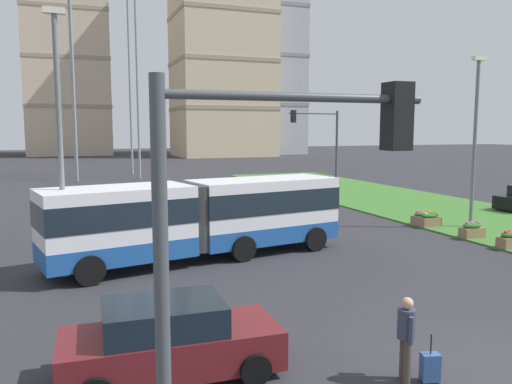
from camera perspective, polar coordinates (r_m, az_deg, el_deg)
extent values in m
plane|color=#2D2D33|center=(12.70, 24.25, -16.92)|extent=(260.00, 260.00, 0.00)
cube|color=white|center=(21.20, 0.74, -1.94)|extent=(6.33, 3.47, 2.55)
cube|color=#1E519E|center=(21.37, 0.74, -4.39)|extent=(6.36, 3.49, 0.70)
cube|color=#19232D|center=(21.14, 0.75, -0.81)|extent=(6.38, 3.51, 0.90)
cube|color=white|center=(18.74, -15.30, -3.38)|extent=(5.60, 3.51, 2.55)
cube|color=#1E519E|center=(18.92, -15.21, -6.14)|extent=(5.62, 3.53, 0.70)
cube|color=#19232D|center=(18.67, -15.34, -2.10)|extent=(5.65, 3.56, 0.90)
cylinder|color=#383838|center=(19.85, -6.71, -2.61)|extent=(2.40, 2.40, 2.45)
cylinder|color=black|center=(23.40, 2.95, -4.15)|extent=(1.03, 0.44, 1.00)
cylinder|color=black|center=(21.40, 6.63, -5.25)|extent=(1.03, 0.44, 1.00)
cylinder|color=black|center=(21.76, -4.59, -5.01)|extent=(1.03, 0.44, 1.00)
cylinder|color=black|center=(19.59, -1.41, -6.34)|extent=(1.03, 0.44, 1.00)
cylinder|color=black|center=(19.86, -19.87, -6.59)|extent=(1.04, 0.48, 1.00)
cylinder|color=black|center=(17.49, -18.06, -8.33)|extent=(1.04, 0.48, 1.00)
sphere|color=#F9EFC6|center=(23.75, 5.89, -3.28)|extent=(0.24, 0.24, 0.24)
sphere|color=#F9EFC6|center=(22.34, 8.61, -3.97)|extent=(0.24, 0.24, 0.24)
cylinder|color=black|center=(35.29, 25.56, -1.35)|extent=(0.65, 0.26, 0.64)
cube|color=maroon|center=(11.02, -9.40, -16.85)|extent=(4.47, 1.97, 0.80)
cube|color=black|center=(10.74, -10.29, -13.50)|extent=(2.44, 1.77, 0.60)
cylinder|color=black|center=(12.22, -2.83, -15.63)|extent=(0.65, 0.25, 0.64)
cylinder|color=black|center=(10.65, -0.09, -19.19)|extent=(0.65, 0.25, 0.64)
cylinder|color=black|center=(11.85, -17.59, -16.71)|extent=(0.65, 0.25, 0.64)
cube|color=#B7BABF|center=(27.31, -15.31, -2.61)|extent=(4.59, 2.34, 0.80)
cube|color=black|center=(27.17, -15.67, -1.18)|extent=(2.57, 1.97, 0.60)
cylinder|color=black|center=(28.56, -12.75, -2.65)|extent=(0.66, 0.30, 0.64)
cylinder|color=black|center=(26.85, -11.75, -3.23)|extent=(0.66, 0.30, 0.64)
cylinder|color=black|center=(27.95, -18.71, -3.06)|extent=(0.66, 0.30, 0.64)
cylinder|color=black|center=(26.20, -18.07, -3.69)|extent=(0.66, 0.30, 0.64)
cylinder|color=#4C4238|center=(11.05, 16.51, -17.74)|extent=(0.16, 0.16, 0.90)
cylinder|color=#4C4238|center=(11.22, 16.13, -17.34)|extent=(0.16, 0.16, 0.90)
cylinder|color=#383D51|center=(10.84, 16.46, -13.92)|extent=(0.36, 0.36, 0.60)
sphere|color=tan|center=(10.70, 16.54, -11.82)|extent=(0.24, 0.24, 0.24)
cylinder|color=#383D51|center=(10.65, 16.93, -14.62)|extent=(0.10, 0.10, 0.55)
cylinder|color=#383D51|center=(11.07, 16.00, -13.74)|extent=(0.10, 0.10, 0.55)
cube|color=#335693|center=(11.30, 18.85, -18.02)|extent=(0.41, 0.33, 0.56)
cylinder|color=black|center=(11.11, 18.96, -15.72)|extent=(0.03, 0.03, 0.40)
cube|color=#937051|center=(24.13, 26.55, -5.03)|extent=(1.10, 0.56, 0.44)
ellipsoid|color=#2D6B28|center=(24.07, 26.59, -4.28)|extent=(0.99, 0.50, 0.28)
sphere|color=red|center=(23.85, 26.14, -4.11)|extent=(0.20, 0.20, 0.20)
sphere|color=red|center=(24.11, 26.46, -4.02)|extent=(0.20, 0.20, 0.20)
cube|color=#937051|center=(25.64, 22.95, -4.17)|extent=(1.10, 0.56, 0.44)
ellipsoid|color=#2D6B28|center=(25.58, 22.99, -3.47)|extent=(0.99, 0.50, 0.28)
sphere|color=#D14C99|center=(25.37, 22.54, -3.30)|extent=(0.20, 0.20, 0.20)
sphere|color=#D14C99|center=(25.62, 22.88, -3.22)|extent=(0.20, 0.20, 0.20)
sphere|color=#D14C99|center=(25.72, 23.54, -3.22)|extent=(0.20, 0.20, 0.20)
cube|color=#937051|center=(27.78, 18.81, -3.16)|extent=(1.10, 0.56, 0.44)
ellipsoid|color=#2D6B28|center=(27.73, 18.84, -2.51)|extent=(0.99, 0.50, 0.28)
sphere|color=yellow|center=(27.54, 18.40, -2.35)|extent=(0.20, 0.20, 0.20)
sphere|color=yellow|center=(27.78, 18.74, -2.28)|extent=(0.20, 0.20, 0.20)
sphere|color=yellow|center=(27.85, 19.37, -2.29)|extent=(0.20, 0.20, 0.20)
cube|color=#937051|center=(28.22, 18.08, -2.98)|extent=(1.10, 0.56, 0.44)
ellipsoid|color=#2D6B28|center=(28.17, 18.11, -2.34)|extent=(0.99, 0.50, 0.28)
sphere|color=#D14C99|center=(27.98, 17.66, -2.18)|extent=(0.20, 0.20, 0.20)
sphere|color=#D14C99|center=(28.21, 18.01, -2.12)|extent=(0.20, 0.20, 0.20)
sphere|color=#D14C99|center=(28.28, 18.63, -2.12)|extent=(0.20, 0.20, 0.20)
cylinder|color=#474C51|center=(5.66, -10.35, -16.39)|extent=(0.16, 0.16, 5.57)
cylinder|color=#474C51|center=(5.68, 5.00, 10.51)|extent=(3.12, 0.10, 0.10)
cube|color=black|center=(6.32, 15.46, 8.11)|extent=(0.28, 0.28, 0.80)
sphere|color=red|center=(6.33, 15.54, 10.37)|extent=(0.16, 0.16, 0.16)
sphere|color=yellow|center=(6.32, 15.46, 8.02)|extent=(0.16, 0.16, 0.16)
sphere|color=green|center=(6.32, 15.38, 5.67)|extent=(0.16, 0.16, 0.16)
cylinder|color=#474C51|center=(34.67, 8.97, 3.78)|extent=(0.16, 0.16, 6.25)
cylinder|color=#474C51|center=(33.81, 6.45, 8.70)|extent=(3.50, 0.10, 0.10)
cube|color=black|center=(33.17, 4.20, 8.41)|extent=(0.28, 0.28, 0.80)
sphere|color=red|center=(33.18, 4.20, 8.85)|extent=(0.16, 0.16, 0.16)
sphere|color=yellow|center=(33.17, 4.20, 8.40)|extent=(0.16, 0.16, 0.16)
sphere|color=green|center=(33.17, 4.19, 7.95)|extent=(0.16, 0.16, 0.16)
cylinder|color=slate|center=(18.35, -21.01, 4.52)|extent=(0.18, 0.18, 8.75)
cube|color=white|center=(18.73, -21.63, 18.31)|extent=(0.70, 0.28, 0.20)
cylinder|color=slate|center=(28.05, 23.20, 4.76)|extent=(0.18, 0.18, 8.40)
cube|color=white|center=(28.25, 23.63, 13.50)|extent=(0.70, 0.28, 0.20)
cube|color=#C6B299|center=(111.86, -20.61, 17.91)|extent=(15.53, 14.91, 54.08)
cube|color=gray|center=(109.76, -20.21, 8.84)|extent=(15.73, 15.11, 0.70)
cube|color=gray|center=(110.48, -20.41, 13.51)|extent=(15.73, 15.11, 0.70)
cube|color=gray|center=(111.93, -20.62, 18.09)|extent=(15.73, 15.11, 0.70)
cube|color=beige|center=(99.67, -3.81, 16.39)|extent=(17.47, 14.72, 42.64)
cube|color=#9C8D6E|center=(98.41, -3.75, 9.23)|extent=(17.67, 14.92, 0.70)
cube|color=#9C8D6E|center=(99.11, -3.79, 14.16)|extent=(17.67, 14.92, 0.70)
cube|color=#9C8D6E|center=(100.53, -3.83, 18.99)|extent=(17.67, 14.92, 0.70)
cube|color=#9EA3AD|center=(108.74, 0.39, 14.51)|extent=(15.56, 14.62, 38.48)
cube|color=gray|center=(107.92, 0.38, 9.62)|extent=(15.76, 14.82, 0.70)
cube|color=gray|center=(108.79, 0.39, 14.69)|extent=(15.76, 14.82, 0.70)
cube|color=gray|center=(110.49, 0.39, 19.64)|extent=(15.76, 14.82, 0.70)
cylinder|color=gray|center=(59.69, -14.03, 16.22)|extent=(0.24, 0.24, 29.60)
cylinder|color=gray|center=(59.27, -20.04, 16.08)|extent=(0.24, 0.24, 29.60)
cylinder|color=gray|center=(53.82, -13.26, 17.28)|extent=(0.24, 0.24, 29.60)
cylinder|color=gray|center=(53.37, -19.96, 17.15)|extent=(0.24, 0.24, 29.60)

